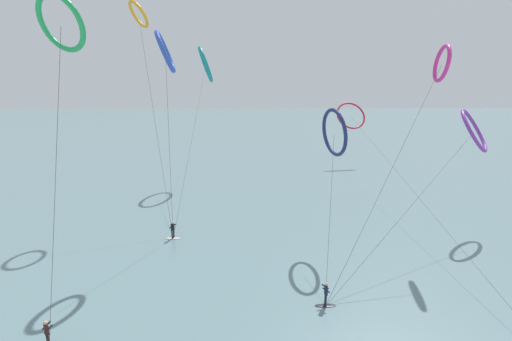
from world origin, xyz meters
TOP-DOWN VIEW (x-y plane):
  - sea_water at (0.00, 108.58)m, footprint 400.00×200.00m
  - surfer_ivory at (-7.75, 29.53)m, footprint 1.40×0.69m
  - surfer_charcoal at (4.49, 18.44)m, footprint 1.40×0.60m
  - surfer_lime at (-11.74, 14.81)m, footprint 1.40×0.73m
  - kite_emerald at (-10.51, 17.93)m, footprint 3.51×4.52m
  - kite_crimson at (17.63, 62.25)m, footprint 5.92×55.32m
  - kite_cobalt at (-7.41, 28.96)m, footprint 2.07×3.78m
  - kite_amber at (-12.27, 39.39)m, footprint 6.21×11.74m
  - kite_teal at (-6.76, 52.57)m, footprint 2.97×25.88m
  - kite_violet at (21.71, 32.68)m, footprint 19.82×17.04m
  - kite_navy at (6.93, 28.73)m, footprint 3.42×12.48m
  - kite_magenta at (16.34, 29.95)m, footprint 12.47×13.22m

SIDE VIEW (x-z plane):
  - sea_water at x=0.00m, z-range 0.00..0.08m
  - surfer_ivory at x=-7.75m, z-range -0.03..1.67m
  - surfer_charcoal at x=4.49m, z-range -0.03..1.67m
  - surfer_lime at x=-11.74m, z-range -0.03..1.67m
  - kite_crimson at x=17.63m, z-range 3.23..14.31m
  - kite_violet at x=21.71m, z-range 3.87..15.88m
  - kite_navy at x=6.93m, z-range 4.05..16.45m
  - kite_magenta at x=16.34m, z-range 7.20..24.96m
  - kite_cobalt at x=-7.41m, z-range 7.59..26.30m
  - kite_teal at x=-6.76m, z-range 7.21..26.87m
  - kite_emerald at x=-10.51m, z-range 8.00..27.12m
  - kite_amber at x=-12.27m, z-range 10.06..33.10m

